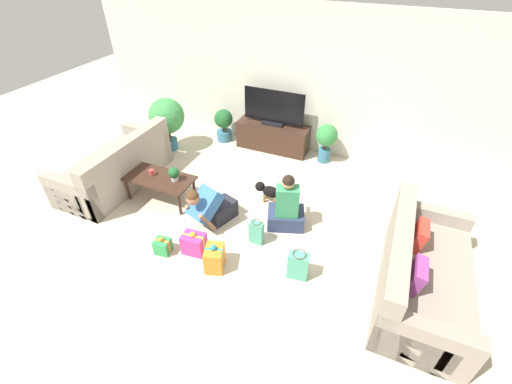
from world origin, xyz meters
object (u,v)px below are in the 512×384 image
(sofa_right, at_px, (420,274))
(person_sitting, at_px, (286,208))
(gift_box_b, at_px, (214,258))
(mug, at_px, (152,172))
(tv_console, at_px, (273,137))
(gift_bag_a, at_px, (256,232))
(coffee_table, at_px, (159,180))
(potted_plant_corner_left, at_px, (167,117))
(gift_box_c, at_px, (194,243))
(tabletop_plant, at_px, (174,173))
(gift_box_a, at_px, (163,246))
(person_kneeling, at_px, (211,207))
(sofa_left, at_px, (117,168))
(potted_plant_back_right, at_px, (326,139))
(gift_bag_b, at_px, (298,265))
(dog, at_px, (268,191))
(tv, at_px, (274,110))
(potted_plant_back_left, at_px, (224,123))

(sofa_right, height_order, person_sitting, person_sitting)
(gift_box_b, distance_m, mug, 1.88)
(tv_console, relative_size, gift_bag_a, 3.72)
(coffee_table, xyz_separation_m, gift_bag_a, (1.77, -0.30, -0.19))
(potted_plant_corner_left, bearing_deg, gift_box_b, -45.94)
(coffee_table, xyz_separation_m, gift_box_c, (1.08, -0.79, -0.22))
(coffee_table, bearing_deg, potted_plant_corner_left, 119.24)
(coffee_table, relative_size, tabletop_plant, 4.86)
(potted_plant_corner_left, xyz_separation_m, gift_bag_a, (2.56, -1.71, -0.49))
(person_sitting, bearing_deg, sofa_right, 145.50)
(gift_box_a, distance_m, gift_box_c, 0.42)
(person_sitting, distance_m, gift_bag_a, 0.57)
(gift_box_c, relative_size, tabletop_plant, 1.57)
(person_sitting, bearing_deg, person_kneeling, 3.03)
(mug, distance_m, tabletop_plant, 0.42)
(sofa_left, distance_m, mug, 0.82)
(sofa_left, xyz_separation_m, person_sitting, (2.96, 0.10, 0.02))
(sofa_right, relative_size, person_sitting, 2.16)
(potted_plant_corner_left, height_order, gift_box_c, potted_plant_corner_left)
(gift_box_b, xyz_separation_m, gift_bag_a, (0.31, 0.62, 0.01))
(coffee_table, distance_m, gift_bag_a, 1.81)
(coffee_table, relative_size, potted_plant_corner_left, 1.05)
(person_sitting, bearing_deg, tabletop_plant, -14.33)
(potted_plant_back_right, height_order, gift_bag_b, potted_plant_back_right)
(gift_box_b, distance_m, tabletop_plant, 1.57)
(gift_box_a, bearing_deg, tabletop_plant, 113.20)
(person_sitting, distance_m, mug, 2.18)
(dog, bearing_deg, person_kneeling, -31.45)
(sofa_right, distance_m, dog, 2.43)
(tv_console, bearing_deg, gift_box_c, -89.44)
(tv, relative_size, tabletop_plant, 5.21)
(gift_box_a, xyz_separation_m, tabletop_plant, (-0.43, 1.00, 0.43))
(tv, bearing_deg, mug, -118.55)
(mug, bearing_deg, potted_plant_back_right, 43.69)
(tv, distance_m, person_kneeling, 2.47)
(sofa_left, bearing_deg, dog, 101.80)
(dog, bearing_deg, potted_plant_back_left, -132.59)
(gift_box_a, relative_size, mug, 2.23)
(coffee_table, xyz_separation_m, person_kneeling, (1.03, -0.22, -0.04))
(sofa_left, distance_m, sofa_right, 4.78)
(potted_plant_back_left, bearing_deg, gift_box_b, -64.60)
(gift_box_a, bearing_deg, person_kneeling, 66.15)
(potted_plant_corner_left, bearing_deg, dog, -18.68)
(potted_plant_corner_left, xyz_separation_m, potted_plant_back_left, (0.80, 0.74, -0.30))
(gift_box_a, relative_size, gift_box_c, 0.76)
(coffee_table, relative_size, gift_box_c, 3.09)
(gift_box_a, relative_size, gift_box_b, 0.68)
(tv, relative_size, person_sitting, 1.29)
(person_kneeling, bearing_deg, mug, -172.42)
(gift_box_a, bearing_deg, coffee_table, 126.09)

